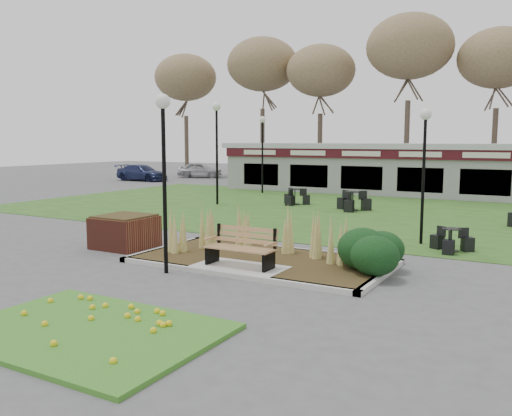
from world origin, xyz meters
The scene contains 18 objects.
ground centered at (0.00, 0.00, 0.00)m, with size 100.00×100.00×0.00m, color #515154.
lawn centered at (0.00, 12.00, 0.01)m, with size 34.00×16.00×0.02m, color #2B561B.
flower_bed centered at (0.00, -4.60, 0.07)m, with size 4.20×3.00×0.16m.
planting_bed centered at (1.27, 1.35, 0.37)m, with size 6.75×3.40×1.27m.
park_bench centered at (0.00, 0.25, 0.59)m, with size 1.70×0.66×0.93m.
brick_planter centered at (-4.40, 1.00, 0.48)m, with size 1.50×1.50×0.95m.
food_pavilion centered at (0.00, 19.96, 1.48)m, with size 24.60×3.40×2.90m.
tree_backdrop centered at (0.00, 28.00, 8.36)m, with size 47.24×5.24×10.36m.
lamp_post_near_right centered at (-1.44, -0.80, 3.02)m, with size 0.34×0.34×4.14m.
lamp_post_mid_left centered at (-7.87, 11.06, 3.54)m, with size 0.40×0.40×4.86m.
lamp_post_mid_right centered at (2.96, 5.72, 2.92)m, with size 0.33×0.33×4.01m.
lamp_post_far_left centered at (-8.66, 17.00, 3.24)m, with size 0.37×0.37×4.45m.
bistro_set_a centered at (-4.58, 12.83, 0.27)m, with size 1.40×1.24×0.75m.
bistro_set_b centered at (-1.42, 12.09, 0.30)m, with size 1.57×1.43×0.84m.
bistro_set_c centered at (3.94, 5.00, 0.23)m, with size 1.21×1.07×0.65m.
car_silver centered at (-19.69, 26.29, 0.63)m, with size 1.48×3.67×1.25m, color silver.
car_black centered at (-11.13, 24.25, 0.82)m, with size 1.73×4.97×1.64m, color black.
car_blue centered at (-21.32, 21.00, 0.61)m, with size 1.71×4.22×1.22m, color navy.
Camera 1 is at (6.51, -10.57, 3.11)m, focal length 38.00 mm.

